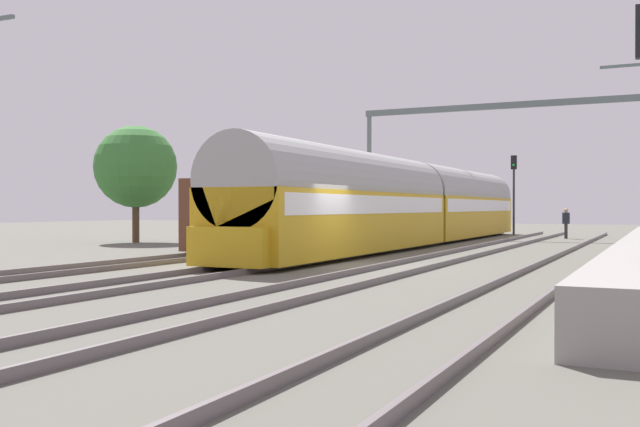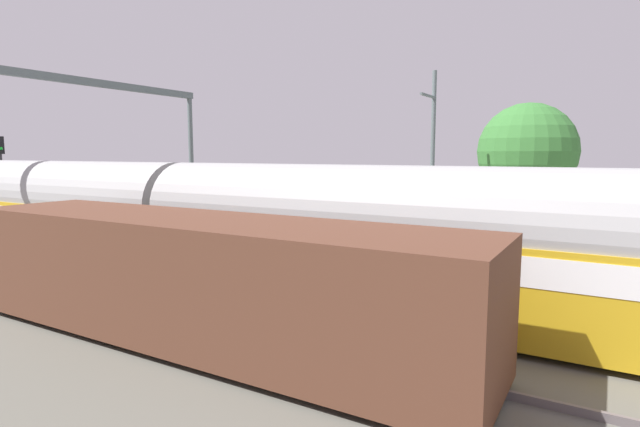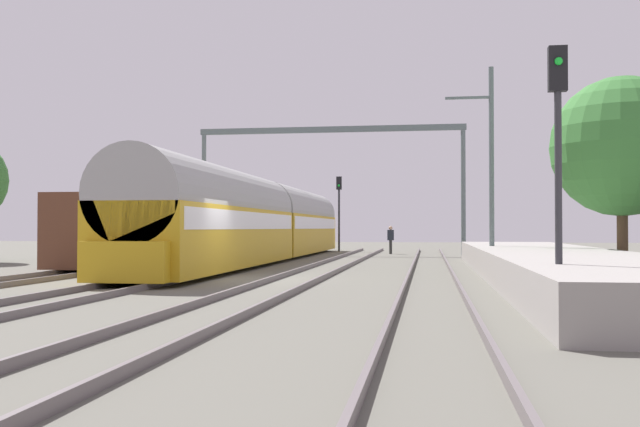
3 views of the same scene
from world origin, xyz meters
name	(u,v)px [view 2 (image 2 of 3)]	position (x,y,z in m)	size (l,w,h in m)	color
ground	(603,324)	(0.00, 0.00, 0.00)	(120.00, 120.00, 0.00)	#5D5C52
track_west	(602,347)	(-2.02, 0.00, 0.08)	(1.52, 60.00, 0.16)	#625A5B
track_east	(605,301)	(2.02, 0.00, 0.08)	(1.52, 60.00, 0.16)	#625A5B
track_far_east	(607,272)	(6.05, 0.00, 0.08)	(1.52, 60.00, 0.16)	#625A5B
platform	(556,241)	(9.87, 2.00, 0.45)	(4.40, 28.00, 0.90)	gray
passenger_train	(181,222)	(-2.02, 12.63, 1.97)	(2.93, 32.85, 3.82)	gold
freight_car	(201,279)	(-6.05, 7.86, 1.47)	(2.80, 13.00, 2.70)	#563323
person_crossing	(123,214)	(3.67, 22.80, 1.03)	(0.42, 0.27, 1.73)	#2D2D2D
railway_signal_far	(2,173)	(-0.10, 27.29, 3.29)	(0.36, 0.30, 5.15)	#2D2D33
catenary_gantry	(63,118)	(0.00, 21.99, 5.90)	(16.51, 0.28, 7.86)	slate
catenary_pole_east_mid	(432,156)	(8.41, 7.25, 4.15)	(1.90, 0.20, 8.00)	slate
tree_east_background	(527,152)	(12.47, 3.75, 4.37)	(4.75, 4.75, 6.75)	#4C3826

